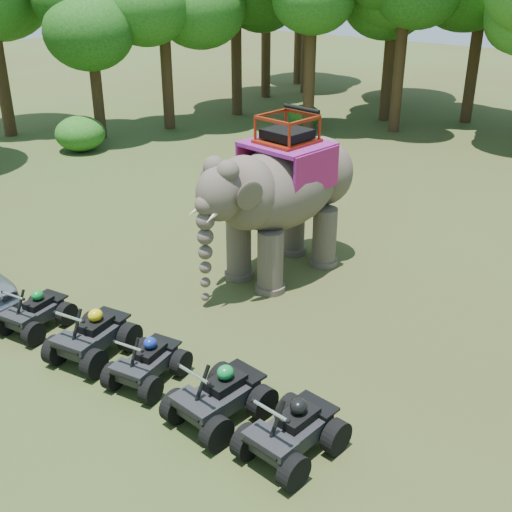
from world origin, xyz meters
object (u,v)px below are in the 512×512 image
object	(u,v)px
atv_0	(34,307)
atv_1	(92,330)
atv_2	(147,357)
atv_3	(219,389)
atv_4	(292,424)
elephant	(283,195)

from	to	relation	value
atv_0	atv_1	world-z (taller)	atv_1
atv_1	atv_2	xyz separation A→B (m)	(1.61, 0.10, -0.08)
atv_3	atv_4	world-z (taller)	atv_3
atv_0	atv_2	distance (m)	3.59
atv_3	atv_1	bearing A→B (deg)	-172.91
atv_0	atv_1	bearing A→B (deg)	-5.48
atv_4	atv_2	bearing A→B (deg)	-173.78
atv_1	atv_3	distance (m)	3.57
atv_0	atv_4	bearing A→B (deg)	-6.31
elephant	atv_1	bearing A→B (deg)	-91.00
atv_0	atv_3	world-z (taller)	atv_3
atv_1	atv_3	size ratio (longest dim) A/B	0.98
atv_3	atv_4	size ratio (longest dim) A/B	1.03
atv_0	atv_2	size ratio (longest dim) A/B	0.99
atv_0	atv_1	distance (m)	1.97
atv_2	atv_4	size ratio (longest dim) A/B	0.89
elephant	atv_3	size ratio (longest dim) A/B	2.86
elephant	atv_2	xyz separation A→B (m)	(0.89, -5.90, -1.63)
elephant	atv_4	world-z (taller)	elephant
elephant	atv_3	distance (m)	6.71
elephant	atv_2	size ratio (longest dim) A/B	3.30
atv_0	atv_4	world-z (taller)	atv_4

